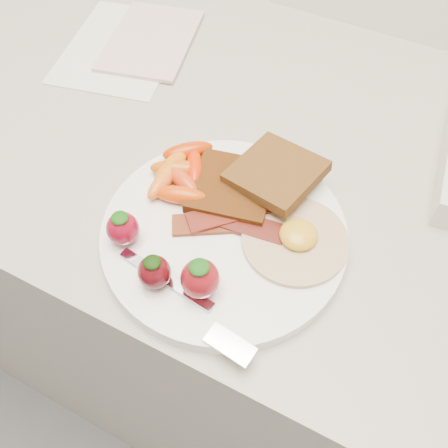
% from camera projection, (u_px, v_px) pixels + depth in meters
% --- Properties ---
extents(counter, '(2.00, 0.60, 0.90)m').
position_uv_depth(counter, '(255.00, 302.00, 1.01)').
color(counter, gray).
rests_on(counter, ground).
extents(plate, '(0.27, 0.27, 0.02)m').
position_uv_depth(plate, '(224.00, 234.00, 0.55)').
color(plate, white).
rests_on(plate, counter).
extents(toast_lower, '(0.11, 0.11, 0.01)m').
position_uv_depth(toast_lower, '(232.00, 187.00, 0.57)').
color(toast_lower, black).
rests_on(toast_lower, plate).
extents(toast_upper, '(0.11, 0.11, 0.02)m').
position_uv_depth(toast_upper, '(276.00, 173.00, 0.56)').
color(toast_upper, '#42260F').
rests_on(toast_upper, toast_lower).
extents(fried_egg, '(0.12, 0.12, 0.02)m').
position_uv_depth(fried_egg, '(296.00, 238.00, 0.53)').
color(fried_egg, beige).
rests_on(fried_egg, plate).
extents(bacon_strips, '(0.12, 0.10, 0.01)m').
position_uv_depth(bacon_strips, '(231.00, 219.00, 0.55)').
color(bacon_strips, '#4F170D').
rests_on(bacon_strips, plate).
extents(baby_carrots, '(0.09, 0.11, 0.02)m').
position_uv_depth(baby_carrots, '(179.00, 172.00, 0.58)').
color(baby_carrots, '#C2500B').
rests_on(baby_carrots, plate).
extents(strawberries, '(0.14, 0.06, 0.05)m').
position_uv_depth(strawberries, '(163.00, 261.00, 0.50)').
color(strawberries, maroon).
rests_on(strawberries, plate).
extents(fork, '(0.17, 0.06, 0.00)m').
position_uv_depth(fork, '(194.00, 307.00, 0.49)').
color(fork, '#B3BECE').
rests_on(fork, plate).
extents(paper_sheet, '(0.21, 0.25, 0.00)m').
position_uv_depth(paper_sheet, '(122.00, 47.00, 0.76)').
color(paper_sheet, silver).
rests_on(paper_sheet, counter).
extents(notepad, '(0.16, 0.20, 0.01)m').
position_uv_depth(notepad, '(151.00, 40.00, 0.76)').
color(notepad, beige).
rests_on(notepad, paper_sheet).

